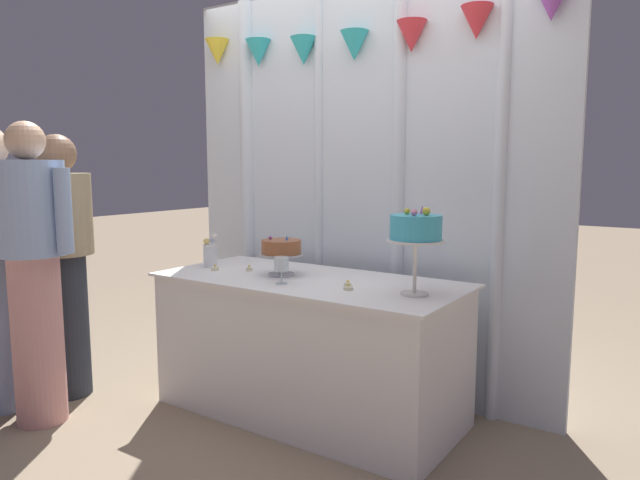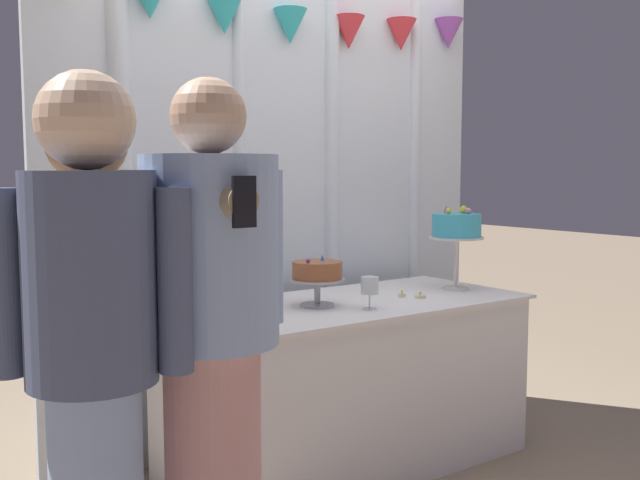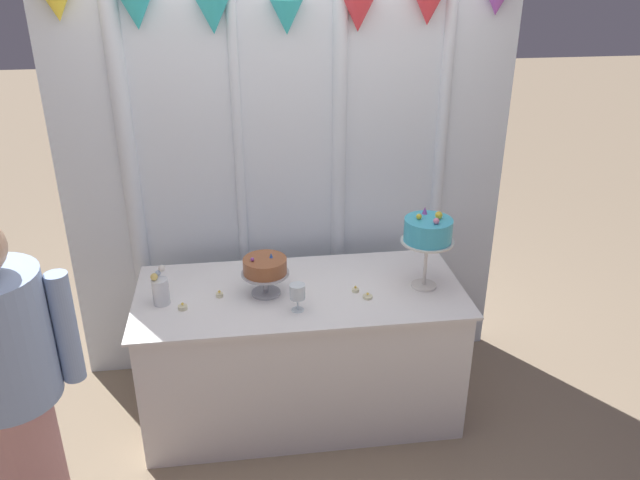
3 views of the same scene
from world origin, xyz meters
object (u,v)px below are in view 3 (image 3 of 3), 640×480
object	(u,v)px
cake_display_nearleft	(265,268)
tealight_far_right	(368,297)
flower_vase	(160,290)
tealight_near_right	(355,290)
cake_table	(301,352)
tealight_near_left	(219,295)
wine_glass	(297,292)
tealight_far_left	(183,307)
cake_display_nearright	(428,232)
guest_man_dark_suit	(14,406)

from	to	relation	value
cake_display_nearleft	tealight_far_right	distance (m)	0.55
flower_vase	cake_display_nearleft	bearing A→B (deg)	3.16
tealight_near_right	tealight_far_right	distance (m)	0.09
cake_table	tealight_near_left	bearing A→B (deg)	-178.56
wine_glass	tealight_far_left	world-z (taller)	wine_glass
cake_display_nearleft	wine_glass	bearing A→B (deg)	-52.15
tealight_near_right	tealight_far_right	bearing A→B (deg)	-56.79
tealight_far_left	cake_display_nearright	bearing A→B (deg)	2.94
cake_display_nearleft	flower_vase	xyz separation A→B (m)	(-0.53, -0.03, -0.07)
cake_display_nearright	tealight_near_right	world-z (taller)	cake_display_nearright
tealight_far_right	tealight_near_right	bearing A→B (deg)	123.21
wine_glass	tealight_near_left	bearing A→B (deg)	154.00
wine_glass	tealight_near_right	distance (m)	0.37
cake_table	cake_display_nearleft	bearing A→B (deg)	-176.60
cake_display_nearleft	cake_display_nearright	world-z (taller)	cake_display_nearright
flower_vase	cake_table	bearing A→B (deg)	3.22
cake_table	tealight_near_left	xyz separation A→B (m)	(-0.42, -0.01, 0.40)
tealight_near_left	tealight_far_right	xyz separation A→B (m)	(0.76, -0.12, -0.00)
cake_display_nearleft	tealight_far_left	bearing A→B (deg)	-166.63
tealight_far_right	wine_glass	bearing A→B (deg)	-169.13
cake_display_nearright	tealight_far_right	xyz separation A→B (m)	(-0.32, -0.08, -0.31)
wine_glass	tealight_near_right	xyz separation A→B (m)	(0.32, 0.15, -0.09)
tealight_far_left	flower_vase	bearing A→B (deg)	146.70
tealight_far_right	guest_man_dark_suit	size ratio (longest dim) A/B	0.03
cake_display_nearleft	wine_glass	xyz separation A→B (m)	(0.15, -0.19, -0.05)
cake_table	cake_display_nearright	world-z (taller)	cake_display_nearright
cake_table	guest_man_dark_suit	bearing A→B (deg)	-142.06
cake_display_nearright	guest_man_dark_suit	distance (m)	2.03
cake_display_nearleft	tealight_far_right	size ratio (longest dim) A/B	4.90
cake_table	cake_display_nearright	distance (m)	0.97
guest_man_dark_suit	cake_table	bearing A→B (deg)	37.94
tealight_near_left	tealight_far_right	distance (m)	0.77
tealight_far_right	cake_display_nearleft	bearing A→B (deg)	167.15
cake_table	flower_vase	world-z (taller)	flower_vase
tealight_far_left	guest_man_dark_suit	size ratio (longest dim) A/B	0.03
cake_table	cake_display_nearleft	distance (m)	0.57
wine_glass	cake_display_nearright	bearing A→B (deg)	12.49
cake_table	cake_display_nearleft	world-z (taller)	cake_display_nearleft
wine_glass	tealight_near_left	xyz separation A→B (m)	(-0.39, 0.19, -0.09)
cake_table	cake_display_nearright	bearing A→B (deg)	-4.00
flower_vase	tealight_far_left	bearing A→B (deg)	-33.30
tealight_far_left	tealight_near_right	xyz separation A→B (m)	(0.89, 0.06, -0.00)
cake_display_nearleft	tealight_far_right	xyz separation A→B (m)	(0.52, -0.12, -0.14)
cake_display_nearright	tealight_near_right	xyz separation A→B (m)	(-0.37, -0.01, -0.31)
cake_table	wine_glass	size ratio (longest dim) A/B	11.93
cake_table	tealight_near_right	xyz separation A→B (m)	(0.29, -0.05, 0.40)
cake_display_nearright	tealight_far_left	world-z (taller)	cake_display_nearright
cake_display_nearright	flower_vase	size ratio (longest dim) A/B	2.10
wine_glass	tealight_near_left	size ratio (longest dim) A/B	3.88
cake_table	tealight_far_left	size ratio (longest dim) A/B	36.38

